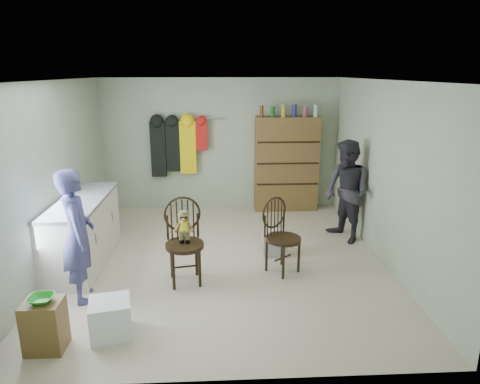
{
  "coord_description": "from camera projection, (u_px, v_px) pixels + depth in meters",
  "views": [
    {
      "loc": [
        -0.06,
        -5.66,
        2.61
      ],
      "look_at": [
        0.25,
        0.2,
        0.95
      ],
      "focal_mm": 32.0,
      "sensor_mm": 36.0,
      "label": 1
    }
  ],
  "objects": [
    {
      "name": "ground_plane",
      "position": [
        223.0,
        259.0,
        6.15
      ],
      "size": [
        5.0,
        5.0,
        0.0
      ],
      "primitive_type": "plane",
      "color": "beige",
      "rests_on": "ground"
    },
    {
      "name": "bowl",
      "position": [
        41.0,
        299.0,
        4.03
      ],
      "size": [
        0.24,
        0.24,
        0.06
      ],
      "primitive_type": "imported",
      "color": "green",
      "rests_on": "stool"
    },
    {
      "name": "room_walls",
      "position": [
        222.0,
        145.0,
        6.23
      ],
      "size": [
        5.0,
        5.0,
        5.0
      ],
      "color": "#ACB99B",
      "rests_on": "ground"
    },
    {
      "name": "dresser",
      "position": [
        286.0,
        163.0,
        8.17
      ],
      "size": [
        1.2,
        0.39,
        2.03
      ],
      "color": "brown",
      "rests_on": "ground"
    },
    {
      "name": "person_left",
      "position": [
        77.0,
        236.0,
        4.9
      ],
      "size": [
        0.55,
        0.67,
        1.58
      ],
      "primitive_type": "imported",
      "rotation": [
        0.0,
        0.0,
        1.92
      ],
      "color": "#43427A",
      "rests_on": "ground"
    },
    {
      "name": "stool",
      "position": [
        45.0,
        326.0,
        4.11
      ],
      "size": [
        0.36,
        0.31,
        0.51
      ],
      "primitive_type": "cube",
      "color": "brown",
      "rests_on": "ground"
    },
    {
      "name": "counter",
      "position": [
        83.0,
        231.0,
        5.93
      ],
      "size": [
        0.64,
        1.86,
        0.94
      ],
      "color": "silver",
      "rests_on": "ground"
    },
    {
      "name": "chair_far",
      "position": [
        280.0,
        233.0,
        5.68
      ],
      "size": [
        0.63,
        0.63,
        1.01
      ],
      "rotation": [
        0.0,
        0.0,
        0.66
      ],
      "color": "black",
      "rests_on": "ground"
    },
    {
      "name": "chair_front",
      "position": [
        184.0,
        235.0,
        5.38
      ],
      "size": [
        0.56,
        0.56,
        1.09
      ],
      "rotation": [
        0.0,
        0.0,
        0.17
      ],
      "color": "black",
      "rests_on": "ground"
    },
    {
      "name": "person_right",
      "position": [
        347.0,
        192.0,
        6.66
      ],
      "size": [
        0.86,
        0.95,
        1.61
      ],
      "primitive_type": "imported",
      "rotation": [
        0.0,
        0.0,
        -1.19
      ],
      "color": "#2D2B33",
      "rests_on": "ground"
    },
    {
      "name": "coat_rack",
      "position": [
        177.0,
        146.0,
        8.06
      ],
      "size": [
        1.42,
        0.12,
        1.09
      ],
      "color": "#99999E",
      "rests_on": "ground"
    },
    {
      "name": "striped_bag",
      "position": [
        275.0,
        243.0,
        6.27
      ],
      "size": [
        0.35,
        0.28,
        0.37
      ],
      "primitive_type": "cube",
      "rotation": [
        0.0,
        0.0,
        -0.02
      ],
      "color": "#E57F72",
      "rests_on": "ground"
    },
    {
      "name": "plastic_tub",
      "position": [
        111.0,
        318.0,
        4.35
      ],
      "size": [
        0.48,
        0.46,
        0.38
      ],
      "primitive_type": "cube",
      "rotation": [
        0.0,
        0.0,
        0.22
      ],
      "color": "white",
      "rests_on": "ground"
    }
  ]
}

